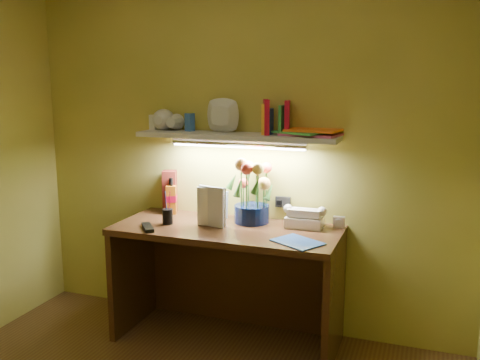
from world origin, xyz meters
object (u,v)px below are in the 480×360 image
Objects in this scene: flower_bouquet at (252,192)px; desk_clock at (339,222)px; desk at (227,285)px; telephone at (305,216)px; whisky_bottle at (171,196)px.

desk_clock is (0.55, 0.06, -0.16)m from flower_bouquet.
desk_clock is (0.65, 0.23, 0.41)m from desk.
telephone is at bearing -170.04° from desk_clock.
desk_clock is 1.13m from whisky_bottle.
whisky_bottle is (-1.13, -0.04, 0.09)m from desk_clock.
flower_bouquet reaches higher than desk.
desk is 3.57× the size of flower_bouquet.
telephone is 3.17× the size of desk_clock.
desk_clock is (0.20, 0.05, -0.03)m from telephone.
desk is 0.81m from desk_clock.
whisky_bottle is (-0.58, 0.02, -0.07)m from flower_bouquet.
whisky_bottle is at bearing 178.08° from desk_clock.
whisky_bottle is at bearing 177.29° from telephone.
telephone is 0.93m from whisky_bottle.
desk is 5.65× the size of whisky_bottle.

